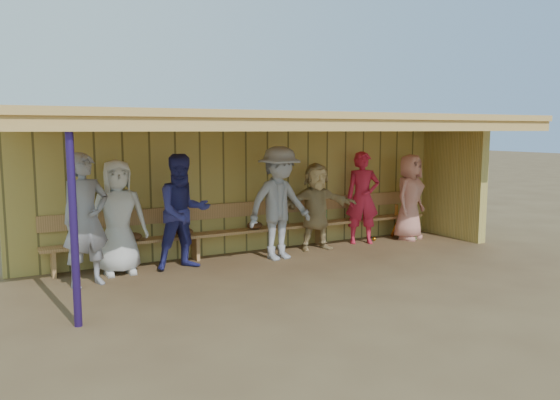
# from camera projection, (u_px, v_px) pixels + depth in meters

# --- Properties ---
(ground) EXTENTS (90.00, 90.00, 0.00)m
(ground) POSITION_uv_depth(u_px,v_px,m) (290.00, 264.00, 9.22)
(ground) COLOR brown
(ground) RESTS_ON ground
(player_a) EXTENTS (0.82, 0.66, 1.93)m
(player_a) POSITION_uv_depth(u_px,v_px,m) (86.00, 220.00, 7.81)
(player_a) COLOR gray
(player_a) RESTS_ON ground
(player_b) EXTENTS (0.90, 0.60, 1.80)m
(player_b) POSITION_uv_depth(u_px,v_px,m) (118.00, 217.00, 8.48)
(player_b) COLOR silver
(player_b) RESTS_ON ground
(player_c) EXTENTS (0.94, 0.75, 1.87)m
(player_c) POSITION_uv_depth(u_px,v_px,m) (183.00, 212.00, 8.81)
(player_c) COLOR navy
(player_c) RESTS_ON ground
(player_e) EXTENTS (1.37, 0.91, 1.97)m
(player_e) POSITION_uv_depth(u_px,v_px,m) (279.00, 203.00, 9.45)
(player_e) COLOR #94959C
(player_e) RESTS_ON ground
(player_f) EXTENTS (1.57, 0.66, 1.64)m
(player_f) POSITION_uv_depth(u_px,v_px,m) (316.00, 206.00, 10.23)
(player_f) COLOR tan
(player_f) RESTS_ON ground
(player_g) EXTENTS (0.79, 0.67, 1.83)m
(player_g) POSITION_uv_depth(u_px,v_px,m) (363.00, 198.00, 10.81)
(player_g) COLOR red
(player_g) RESTS_ON ground
(player_h) EXTENTS (1.01, 0.84, 1.76)m
(player_h) POSITION_uv_depth(u_px,v_px,m) (410.00, 197.00, 11.21)
(player_h) COLOR tan
(player_h) RESTS_ON ground
(dugout_structure) EXTENTS (8.80, 3.20, 2.50)m
(dugout_structure) POSITION_uv_depth(u_px,v_px,m) (290.00, 161.00, 9.78)
(dugout_structure) COLOR tan
(dugout_structure) RESTS_ON ground
(bench) EXTENTS (7.60, 0.34, 0.93)m
(bench) POSITION_uv_depth(u_px,v_px,m) (260.00, 223.00, 10.12)
(bench) COLOR tan
(bench) RESTS_ON ground
(dugout_equipment) EXTENTS (5.85, 0.62, 0.80)m
(dugout_equipment) POSITION_uv_depth(u_px,v_px,m) (238.00, 229.00, 9.77)
(dugout_equipment) COLOR orange
(dugout_equipment) RESTS_ON ground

